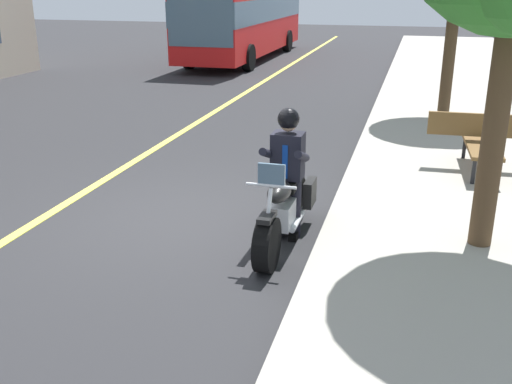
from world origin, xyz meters
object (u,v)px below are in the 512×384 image
rider_main (287,162)px  bench_sidewalk (482,138)px  bus_near (245,14)px  motorcycle_main (284,210)px

rider_main → bench_sidewalk: bearing=141.4°
bus_near → bench_sidewalk: size_ratio=6.08×
bench_sidewalk → rider_main: bearing=-38.6°
motorcycle_main → bus_near: bus_near is taller
motorcycle_main → rider_main: rider_main is taller
rider_main → bus_near: bearing=-162.0°
rider_main → motorcycle_main: bearing=0.4°
motorcycle_main → bus_near: size_ratio=0.20×
motorcycle_main → bench_sidewalk: bearing=143.0°
motorcycle_main → bus_near: (-18.43, -5.91, 1.42)m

